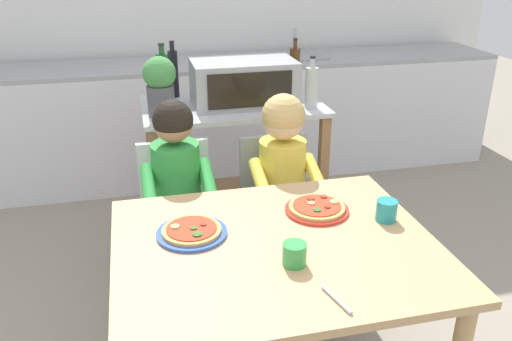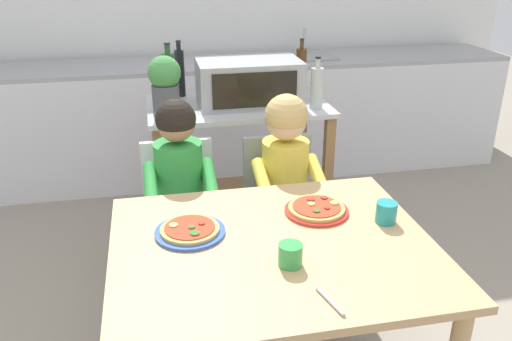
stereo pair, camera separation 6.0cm
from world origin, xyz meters
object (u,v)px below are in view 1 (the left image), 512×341
dining_chair_left (178,214)px  child_in_yellow_shirt (285,178)px  kitchen_island_cart (233,154)px  toaster_oven (244,82)px  bottle_clear_vinegar (174,73)px  drinking_cup_green (294,254)px  bottle_tall_green_wine (295,69)px  dining_chair_right (278,206)px  bottle_slim_sauce (163,79)px  pizza_plate_blue_rimmed (192,232)px  pizza_plate_red_rimmed (317,208)px  child_in_green_shirt (178,190)px  bottle_squat_spirits (312,87)px  serving_spoon (337,300)px  dining_table (276,269)px  potted_herb_plant (160,84)px  drinking_cup_teal (386,210)px

dining_chair_left → child_in_yellow_shirt: (0.50, -0.15, 0.21)m
kitchen_island_cart → toaster_oven: toaster_oven is taller
bottle_clear_vinegar → drinking_cup_green: (0.23, -1.58, -0.25)m
bottle_tall_green_wine → dining_chair_right: bottle_tall_green_wine is taller
bottle_slim_sauce → pizza_plate_blue_rimmed: size_ratio=1.32×
pizza_plate_red_rimmed → child_in_green_shirt: bearing=137.3°
bottle_squat_spirits → bottle_slim_sauce: bottle_slim_sauce is taller
kitchen_island_cart → bottle_clear_vinegar: (-0.29, 0.22, 0.43)m
bottle_slim_sauce → pizza_plate_red_rimmed: size_ratio=1.35×
serving_spoon → toaster_oven: bearing=87.8°
toaster_oven → pizza_plate_red_rimmed: bearing=-86.0°
dining_table → bottle_squat_spirits: bearing=65.5°
kitchen_island_cart → pizza_plate_red_rimmed: bearing=-82.7°
toaster_oven → serving_spoon: bearing=-92.2°
dining_chair_left → pizza_plate_blue_rimmed: 0.70m
bottle_tall_green_wine → dining_table: (-0.49, -1.40, -0.38)m
dining_chair_left → dining_chair_right: 0.50m
bottle_slim_sauce → potted_herb_plant: size_ratio=1.12×
bottle_slim_sauce → drinking_cup_green: bottle_slim_sauce is taller
kitchen_island_cart → dining_chair_right: (0.13, -0.48, -0.11)m
child_in_green_shirt → drinking_cup_green: 0.85m
serving_spoon → bottle_squat_spirits: bearing=74.4°
pizza_plate_blue_rimmed → bottle_clear_vinegar: bearing=86.8°
drinking_cup_green → serving_spoon: 0.23m
pizza_plate_blue_rimmed → serving_spoon: (0.36, -0.48, -0.01)m
dining_chair_right → child_in_green_shirt: child_in_green_shirt is taller
bottle_squat_spirits → drinking_cup_teal: bottle_squat_spirits is taller
bottle_tall_green_wine → serving_spoon: size_ratio=2.20×
bottle_tall_green_wine → dining_table: bearing=-109.4°
child_in_yellow_shirt → serving_spoon: size_ratio=7.51×
bottle_tall_green_wine → child_in_yellow_shirt: 0.89m
bottle_clear_vinegar → bottle_slim_sauce: bottle_slim_sauce is taller
dining_table → dining_chair_left: size_ratio=1.38×
bottle_slim_sauce → child_in_yellow_shirt: bottle_slim_sauce is taller
toaster_oven → child_in_yellow_shirt: toaster_oven is taller
dining_chair_left → dining_chair_right: size_ratio=1.00×
potted_herb_plant → child_in_green_shirt: size_ratio=0.29×
toaster_oven → child_in_green_shirt: bearing=-127.5°
bottle_slim_sauce → child_in_green_shirt: size_ratio=0.32×
drinking_cup_green → dining_table: bearing=99.7°
dining_chair_left → child_in_green_shirt: bearing=-90.0°
kitchen_island_cart → serving_spoon: (0.00, -1.57, 0.15)m
kitchen_island_cart → bottle_tall_green_wine: size_ratio=3.18×
bottle_squat_spirits → dining_chair_left: (-0.76, -0.28, -0.51)m
bottle_clear_vinegar → child_in_yellow_shirt: size_ratio=0.30×
child_in_yellow_shirt → pizza_plate_red_rimmed: (0.00, -0.43, 0.06)m
dining_chair_right → pizza_plate_blue_rimmed: bearing=-129.1°
dining_table → serving_spoon: size_ratio=7.99×
toaster_oven → drinking_cup_green: size_ratio=6.91×
child_in_green_shirt → drinking_cup_teal: size_ratio=12.92×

